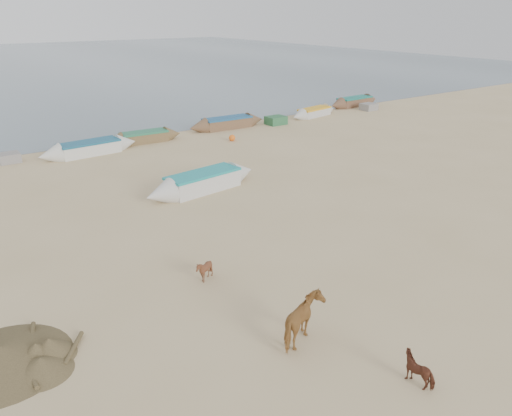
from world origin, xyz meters
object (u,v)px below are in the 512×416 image
(calf_front, at_px, (204,270))
(calf_right, at_px, (420,369))
(cow_adult, at_px, (303,321))
(near_canoe, at_px, (203,181))

(calf_front, xyz_separation_m, calf_right, (1.83, -7.33, -0.01))
(cow_adult, distance_m, calf_front, 4.52)
(near_canoe, bearing_deg, calf_right, -107.57)
(calf_right, relative_size, near_canoe, 0.12)
(calf_front, distance_m, near_canoe, 9.06)
(cow_adult, height_order, near_canoe, cow_adult)
(calf_right, bearing_deg, cow_adult, -8.02)
(calf_right, distance_m, near_canoe, 15.44)
(cow_adult, relative_size, near_canoe, 0.24)
(cow_adult, bearing_deg, near_canoe, -45.61)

